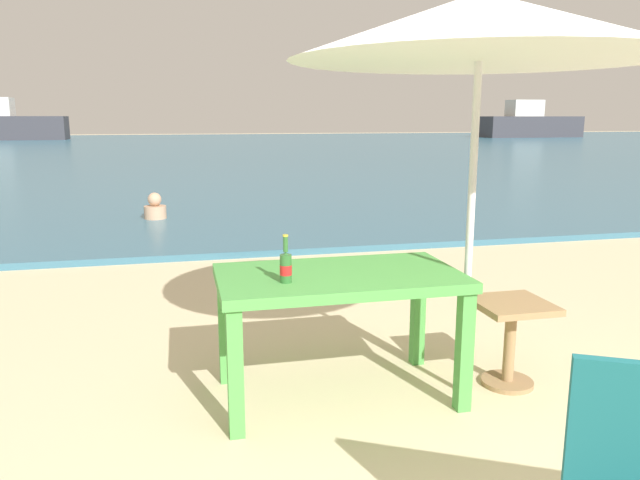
% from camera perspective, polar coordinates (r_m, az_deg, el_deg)
% --- Properties ---
extents(sea_water, '(120.00, 50.00, 0.08)m').
position_cam_1_polar(sea_water, '(32.02, -10.69, 8.53)').
color(sea_water, '#386B84').
rests_on(sea_water, ground_plane).
extents(picnic_table_green, '(1.40, 0.80, 0.76)m').
position_cam_1_polar(picnic_table_green, '(3.50, 1.81, -4.86)').
color(picnic_table_green, '#4C9E47').
rests_on(picnic_table_green, ground_plane).
extents(beer_bottle_amber, '(0.07, 0.07, 0.26)m').
position_cam_1_polar(beer_bottle_amber, '(3.26, -3.27, -2.45)').
color(beer_bottle_amber, '#2D662D').
rests_on(beer_bottle_amber, picnic_table_green).
extents(patio_umbrella, '(2.10, 2.10, 2.30)m').
position_cam_1_polar(patio_umbrella, '(3.54, 14.99, 18.93)').
color(patio_umbrella, silver).
rests_on(patio_umbrella, ground_plane).
extents(side_table_wood, '(0.44, 0.44, 0.54)m').
position_cam_1_polar(side_table_wood, '(3.91, 17.63, -8.22)').
color(side_table_wood, '#9E7A51').
rests_on(side_table_wood, ground_plane).
extents(swimmer_person, '(0.34, 0.34, 0.41)m').
position_cam_1_polar(swimmer_person, '(9.74, -15.39, 2.90)').
color(swimmer_person, tan).
rests_on(swimmer_person, sea_water).
extents(boat_cargo_ship, '(7.92, 2.16, 2.88)m').
position_cam_1_polar(boat_cargo_ship, '(47.57, -27.81, 9.65)').
color(boat_cargo_ship, '#38383F').
rests_on(boat_cargo_ship, sea_water).
extents(boat_fishing_trawler, '(7.86, 2.14, 2.86)m').
position_cam_1_polar(boat_fishing_trawler, '(50.71, 19.35, 10.36)').
color(boat_fishing_trawler, '#38383F').
rests_on(boat_fishing_trawler, sea_water).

